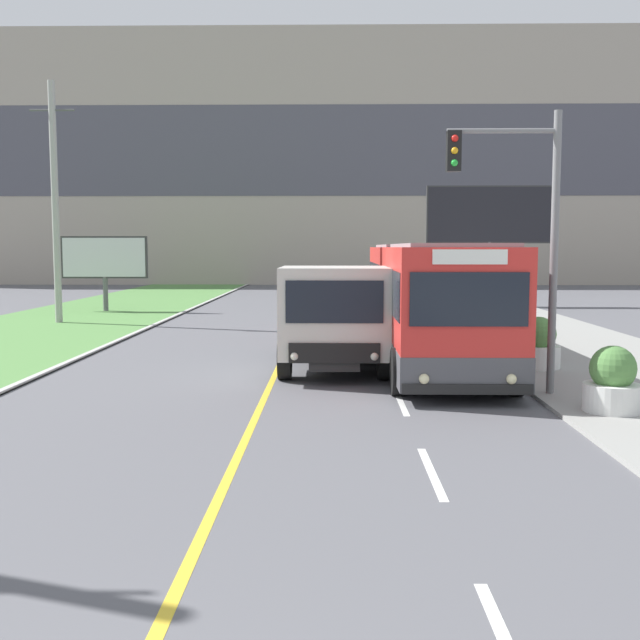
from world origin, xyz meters
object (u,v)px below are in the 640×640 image
(billboard_large, at_px, (490,217))
(planter_round_near, at_px, (612,383))
(planter_round_third, at_px, (487,325))
(car_distant, at_px, (391,299))
(billboard_small, at_px, (105,259))
(city_bus, at_px, (428,302))
(planter_round_second, at_px, (538,345))
(utility_pole_far, at_px, (55,202))
(traffic_light_mast, at_px, (523,217))
(dump_truck, at_px, (334,319))

(billboard_large, relative_size, planter_round_near, 5.48)
(planter_round_third, bearing_deg, car_distant, 101.69)
(billboard_large, bearing_deg, car_distant, -136.11)
(car_distant, distance_m, billboard_large, 8.67)
(planter_round_third, bearing_deg, planter_round_near, -88.61)
(car_distant, bearing_deg, billboard_large, 43.89)
(billboard_small, bearing_deg, city_bus, -48.86)
(city_bus, bearing_deg, planter_round_third, 55.62)
(city_bus, relative_size, planter_round_second, 9.62)
(billboard_large, bearing_deg, utility_pole_far, -153.68)
(utility_pole_far, bearing_deg, traffic_light_mast, -44.67)
(car_distant, relative_size, billboard_small, 1.05)
(utility_pole_far, bearing_deg, billboard_large, 26.32)
(planter_round_near, bearing_deg, planter_round_third, 91.39)
(billboard_large, distance_m, planter_round_second, 21.66)
(city_bus, xyz_separation_m, planter_round_second, (2.54, -1.62, -0.96))
(billboard_small, bearing_deg, planter_round_third, -37.41)
(planter_round_second, xyz_separation_m, planter_round_third, (-0.25, 4.98, -0.01))
(planter_round_third, bearing_deg, planter_round_second, -87.15)
(traffic_light_mast, xyz_separation_m, planter_round_third, (1.04, 8.25, -3.05))
(billboard_large, height_order, billboard_small, billboard_large)
(planter_round_near, distance_m, planter_round_third, 9.95)
(utility_pole_far, distance_m, planter_round_near, 23.51)
(billboard_small, relative_size, planter_round_third, 3.28)
(utility_pole_far, distance_m, billboard_small, 6.02)
(billboard_large, xyz_separation_m, billboard_small, (-19.10, -4.03, -2.14))
(traffic_light_mast, bearing_deg, car_distant, 93.55)
(billboard_small, xyz_separation_m, planter_round_third, (15.76, -12.05, -1.87))
(billboard_small, relative_size, planter_round_near, 3.39)
(car_distant, xyz_separation_m, planter_round_second, (2.47, -15.71, -0.05))
(planter_round_near, height_order, planter_round_third, planter_round_third)
(city_bus, distance_m, planter_round_third, 4.18)
(utility_pole_far, height_order, planter_round_second, utility_pole_far)
(planter_round_near, distance_m, planter_round_second, 4.98)
(billboard_large, bearing_deg, city_bus, -106.17)
(planter_round_near, relative_size, planter_round_third, 0.97)
(utility_pole_far, bearing_deg, planter_round_second, -35.32)
(billboard_large, xyz_separation_m, planter_round_third, (-3.34, -16.08, -4.01))
(car_distant, height_order, billboard_large, billboard_large)
(billboard_small, bearing_deg, car_distant, -5.56)
(dump_truck, height_order, planter_round_third, dump_truck)
(planter_round_third, bearing_deg, billboard_small, 142.59)
(city_bus, xyz_separation_m, billboard_large, (5.64, 19.44, 3.04))
(car_distant, xyz_separation_m, planter_round_near, (2.46, -20.68, -0.08))
(planter_round_third, bearing_deg, traffic_light_mast, -97.21)
(traffic_light_mast, xyz_separation_m, billboard_small, (-14.71, 20.30, -1.18))
(billboard_large, relative_size, billboard_small, 1.62)
(car_distant, bearing_deg, billboard_small, 174.44)
(dump_truck, bearing_deg, planter_round_second, 2.02)
(dump_truck, distance_m, planter_round_third, 7.09)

